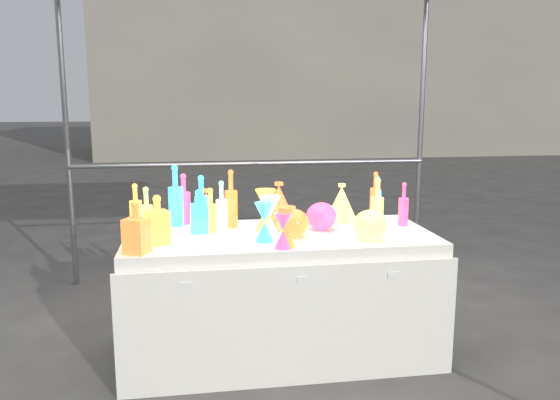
{
  "coord_description": "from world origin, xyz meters",
  "views": [
    {
      "loc": [
        -0.49,
        -3.11,
        1.52
      ],
      "look_at": [
        0.0,
        0.0,
        0.95
      ],
      "focal_mm": 35.0,
      "sensor_mm": 36.0,
      "label": 1
    }
  ],
  "objects": [
    {
      "name": "bottle_8",
      "position": [
        0.71,
        0.36,
        0.89
      ],
      "size": [
        0.08,
        0.08,
        0.28
      ],
      "primitive_type": null,
      "rotation": [
        0.0,
        0.0,
        0.39
      ],
      "color": "green",
      "rests_on": "display_table"
    },
    {
      "name": "bottle_4",
      "position": [
        -0.77,
        0.02,
        0.9
      ],
      "size": [
        0.09,
        0.09,
        0.29
      ],
      "primitive_type": null,
      "rotation": [
        0.0,
        0.0,
        -0.36
      ],
      "color": "#147782",
      "rests_on": "display_table"
    },
    {
      "name": "globe_3",
      "position": [
        0.26,
        0.05,
        0.82
      ],
      "size": [
        0.21,
        0.21,
        0.15
      ],
      "primitive_type": null,
      "rotation": [
        0.0,
        0.0,
        0.14
      ],
      "color": "blue",
      "rests_on": "display_table"
    },
    {
      "name": "hourglass_3",
      "position": [
        -0.07,
        -0.08,
        0.87
      ],
      "size": [
        0.13,
        0.13,
        0.24
      ],
      "primitive_type": null,
      "rotation": [
        0.0,
        0.0,
        -0.09
      ],
      "color": "#DB2B73",
      "rests_on": "display_table"
    },
    {
      "name": "decanter_1",
      "position": [
        -0.79,
        -0.31,
        0.89
      ],
      "size": [
        0.15,
        0.15,
        0.27
      ],
      "primitive_type": null,
      "rotation": [
        0.0,
        0.0,
        -0.44
      ],
      "color": "orange",
      "rests_on": "display_table"
    },
    {
      "name": "cardboard_box_closed",
      "position": [
        -0.67,
        2.56,
        0.19
      ],
      "size": [
        0.59,
        0.48,
        0.39
      ],
      "primitive_type": "cube",
      "rotation": [
        0.0,
        0.0,
        0.19
      ],
      "color": "#A9794C",
      "rests_on": "ground"
    },
    {
      "name": "bottle_3",
      "position": [
        -0.56,
        0.35,
        0.91
      ],
      "size": [
        0.08,
        0.08,
        0.32
      ],
      "primitive_type": null,
      "rotation": [
        0.0,
        0.0,
        0.02
      ],
      "color": "blue",
      "rests_on": "display_table"
    },
    {
      "name": "background_building",
      "position": [
        4.0,
        14.0,
        3.0
      ],
      "size": [
        14.0,
        6.0,
        6.0
      ],
      "primitive_type": "cube",
      "color": "#A29A87",
      "rests_on": "ground"
    },
    {
      "name": "hourglass_4",
      "position": [
        -0.07,
        0.08,
        0.88
      ],
      "size": [
        0.15,
        0.15,
        0.25
      ],
      "primitive_type": null,
      "rotation": [
        0.0,
        0.0,
        -0.17
      ],
      "color": "red",
      "rests_on": "display_table"
    },
    {
      "name": "bottle_9",
      "position": [
        0.7,
        0.35,
        0.9
      ],
      "size": [
        0.09,
        0.09,
        0.31
      ],
      "primitive_type": null,
      "rotation": [
        0.0,
        0.0,
        0.36
      ],
      "color": "orange",
      "rests_on": "display_table"
    },
    {
      "name": "bottle_1",
      "position": [
        -0.61,
        0.29,
        0.94
      ],
      "size": [
        0.09,
        0.09,
        0.39
      ],
      "primitive_type": null,
      "rotation": [
        0.0,
        0.0,
        0.01
      ],
      "color": "green",
      "rests_on": "display_table"
    },
    {
      "name": "globe_1",
      "position": [
        0.48,
        -0.24,
        0.83
      ],
      "size": [
        0.21,
        0.21,
        0.15
      ],
      "primitive_type": null,
      "rotation": [
        0.0,
        0.0,
        -0.07
      ],
      "color": "#147782",
      "rests_on": "display_table"
    },
    {
      "name": "bottle_2",
      "position": [
        -0.27,
        0.2,
        0.93
      ],
      "size": [
        0.1,
        0.1,
        0.36
      ],
      "primitive_type": null,
      "rotation": [
        0.0,
        0.0,
        0.37
      ],
      "color": "orange",
      "rests_on": "display_table"
    },
    {
      "name": "display_table",
      "position": [
        0.0,
        -0.01,
        0.37
      ],
      "size": [
        1.84,
        0.83,
        0.75
      ],
      "color": "white",
      "rests_on": "ground"
    },
    {
      "name": "hourglass_0",
      "position": [
        -0.02,
        -0.31,
        0.86
      ],
      "size": [
        0.15,
        0.15,
        0.22
      ],
      "primitive_type": null,
      "rotation": [
        0.0,
        0.0,
        -0.43
      ],
      "color": "orange",
      "rests_on": "display_table"
    },
    {
      "name": "decanter_2",
      "position": [
        -0.47,
        0.09,
        0.88
      ],
      "size": [
        0.11,
        0.11,
        0.26
      ],
      "primitive_type": null,
      "rotation": [
        0.0,
        0.0,
        0.01
      ],
      "color": "green",
      "rests_on": "display_table"
    },
    {
      "name": "lampshade_3",
      "position": [
        0.45,
        0.28,
        0.87
      ],
      "size": [
        0.25,
        0.25,
        0.25
      ],
      "primitive_type": null,
      "rotation": [
        0.0,
        0.0,
        -0.27
      ],
      "color": "#147782",
      "rests_on": "display_table"
    },
    {
      "name": "bottle_7",
      "position": [
        -0.46,
        0.09,
        0.92
      ],
      "size": [
        0.09,
        0.09,
        0.35
      ],
      "primitive_type": null,
      "rotation": [
        0.0,
        0.0,
        -0.16
      ],
      "color": "green",
      "rests_on": "display_table"
    },
    {
      "name": "lampshade_1",
      "position": [
        0.02,
        0.16,
        0.89
      ],
      "size": [
        0.28,
        0.28,
        0.28
      ],
      "primitive_type": null,
      "rotation": [
        0.0,
        0.0,
        -0.16
      ],
      "color": "yellow",
      "rests_on": "display_table"
    },
    {
      "name": "hourglass_1",
      "position": [
        -0.04,
        -0.34,
        0.85
      ],
      "size": [
        0.13,
        0.13,
        0.19
      ],
      "primitive_type": null,
      "rotation": [
        0.0,
        0.0,
        -0.43
      ],
      "color": "blue",
      "rests_on": "display_table"
    },
    {
      "name": "bottle_10",
      "position": [
        0.8,
        0.08,
        0.89
      ],
      "size": [
        0.07,
        0.07,
        0.27
      ],
      "primitive_type": null,
      "rotation": [
        0.0,
        0.0,
        -0.16
      ],
      "color": "blue",
      "rests_on": "display_table"
    },
    {
      "name": "bottle_0",
      "position": [
        -0.85,
        0.23,
        0.89
      ],
      "size": [
        0.08,
        0.08,
        0.28
      ],
      "primitive_type": null,
      "rotation": [
        0.0,
        0.0,
        0.16
      ],
      "color": "red",
      "rests_on": "display_table"
    },
    {
      "name": "decanter_0",
      "position": [
        -0.7,
        -0.14,
        0.89
      ],
      "size": [
        0.14,
        0.14,
        0.27
      ],
      "primitive_type": null,
      "rotation": [
        0.0,
        0.0,
        0.34
      ],
      "color": "red",
      "rests_on": "display_table"
    },
    {
      "name": "hourglass_5",
      "position": [
        -0.12,
        -0.18,
        0.86
      ],
      "size": [
        0.14,
        0.14,
        0.22
      ],
      "primitive_type": null,
      "rotation": [
        0.0,
        0.0,
        -0.41
      ],
      "color": "green",
      "rests_on": "display_table"
    },
    {
      "name": "globe_2",
      "position": [
        0.06,
        -0.1,
        0.82
      ],
      "size": [
        0.23,
        0.23,
        0.15
      ],
      "primitive_type": null,
      "rotation": [
        0.0,
        0.0,
        -0.28
      ],
      "color": "orange",
      "rests_on": "display_table"
    },
    {
      "name": "lampshade_0",
      "position": [
        -0.42,
        0.28,
        0.87
      ],
      "size": [
        0.2,
        0.2,
        0.23
      ],
      "primitive_type": null,
      "rotation": [
        0.0,
        0.0,
        0.01
      ],
      "color": "yellow",
      "rests_on": "display_table"
    },
    {
      "name": "bottle_11",
      "position": [
        0.58,
        -0.06,
        0.91
      ],
      "size": [
        0.08,
        0.08,
        0.33
      ],
      "primitive_type": null,
      "rotation": [
        0.0,
        0.0,
        0.16
      ],
      "color": "#147782",
      "rests_on": "display_table"
    },
    {
      "name": "bottle_6",
      "position": [
        -0.4,
        0.09,
        0.88
      ],
      "size": [
        0.09,
        0.09,
        0.27
      ],
      "primitive_type": null,
      "rotation": [
        0.0,
        0.0,
        -0.34
      ],
      "color": "red",
      "rests_on": "display_table"
    },
    {
      "name": "cardboard_box_flat",
      "position": [
        0.21,
        2.77,
        0.03
      ],
      "size": [
        0.78,
        0.57,
        0.06
      ],
      "primitive_type": "cube",
      "rotation": [
        0.0,
        0.0,
        0.05
      ],
      "color": "#A9794C",
      "rests_on": "ground"
    },
    {
      "name": "ground",
      "position": [
        0.0,
        0.0,
        0.0
      ],
      "size": [
        80.0,
        80.0,
        0.0
      ],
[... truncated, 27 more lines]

